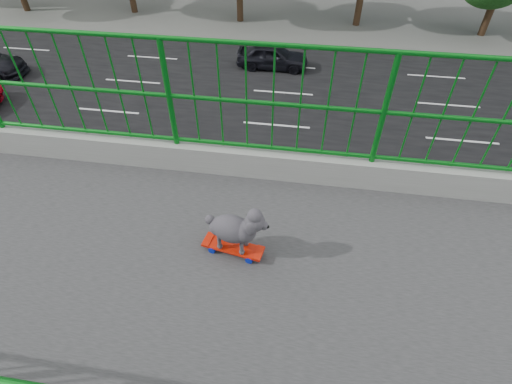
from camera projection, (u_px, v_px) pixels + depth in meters
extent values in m
cube|color=black|center=(276.00, 125.00, 17.41)|extent=(18.00, 90.00, 0.02)
cube|color=#2D2D2F|center=(138.00, 286.00, 3.42)|extent=(3.00, 24.00, 0.50)
cube|color=gray|center=(179.00, 154.00, 4.16)|extent=(0.20, 24.00, 0.30)
cylinder|color=#0C6D18|center=(159.00, 38.00, 3.30)|extent=(0.04, 24.00, 0.04)
cylinder|color=#0C6D18|center=(169.00, 96.00, 3.68)|extent=(0.04, 24.00, 0.04)
cylinder|color=#0C6D18|center=(169.00, 96.00, 3.68)|extent=(0.06, 0.06, 1.10)
cylinder|color=black|center=(240.00, 0.00, 26.18)|extent=(0.44, 0.44, 2.73)
cylinder|color=black|center=(360.00, 3.00, 25.54)|extent=(0.44, 0.44, 2.87)
cylinder|color=black|center=(489.00, 14.00, 24.29)|extent=(0.44, 0.44, 2.66)
cube|color=red|center=(233.00, 247.00, 3.34)|extent=(0.25, 0.55, 0.02)
cube|color=#99999E|center=(215.00, 243.00, 3.39)|extent=(0.10, 0.05, 0.02)
cylinder|color=#081DB1|center=(218.00, 238.00, 3.45)|extent=(0.04, 0.07, 0.06)
sphere|color=yellow|center=(218.00, 238.00, 3.45)|extent=(0.03, 0.03, 0.03)
cylinder|color=#081DB1|center=(212.00, 250.00, 3.35)|extent=(0.04, 0.07, 0.06)
sphere|color=yellow|center=(212.00, 250.00, 3.35)|extent=(0.03, 0.03, 0.03)
cube|color=#99999E|center=(252.00, 253.00, 3.31)|extent=(0.10, 0.05, 0.02)
cylinder|color=#081DB1|center=(254.00, 248.00, 3.37)|extent=(0.04, 0.07, 0.06)
sphere|color=yellow|center=(254.00, 248.00, 3.37)|extent=(0.03, 0.03, 0.03)
cylinder|color=#081DB1|center=(249.00, 260.00, 3.27)|extent=(0.04, 0.07, 0.06)
sphere|color=yellow|center=(249.00, 260.00, 3.27)|extent=(0.03, 0.03, 0.03)
ellipsoid|color=#312E34|center=(232.00, 229.00, 3.18)|extent=(0.29, 0.39, 0.24)
sphere|color=#312E34|center=(255.00, 222.00, 3.03)|extent=(0.16, 0.16, 0.16)
sphere|color=black|center=(268.00, 227.00, 3.02)|extent=(0.03, 0.03, 0.03)
sphere|color=#312E34|center=(210.00, 219.00, 3.20)|extent=(0.08, 0.08, 0.08)
cylinder|color=#312E34|center=(246.00, 239.00, 3.30)|extent=(0.03, 0.03, 0.15)
cylinder|color=#312E34|center=(242.00, 248.00, 3.22)|extent=(0.03, 0.03, 0.15)
cylinder|color=#312E34|center=(224.00, 233.00, 3.34)|extent=(0.03, 0.03, 0.15)
cylinder|color=#312E34|center=(219.00, 242.00, 3.27)|extent=(0.03, 0.03, 0.15)
imported|color=gray|center=(310.00, 239.00, 11.71)|extent=(1.55, 3.84, 1.31)
imported|color=black|center=(273.00, 56.00, 21.26)|extent=(1.56, 3.89, 1.33)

